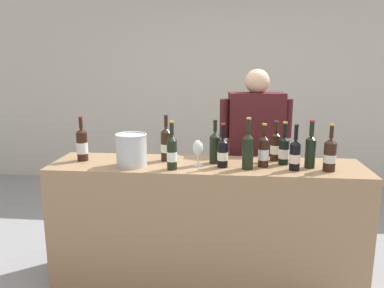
% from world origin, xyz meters
% --- Properties ---
extents(ground_plane, '(12.00, 12.00, 0.00)m').
position_xyz_m(ground_plane, '(0.00, 0.00, 0.00)').
color(ground_plane, gray).
extents(wall_back, '(8.00, 0.10, 2.80)m').
position_xyz_m(wall_back, '(0.00, 2.60, 1.40)').
color(wall_back, beige).
rests_on(wall_back, ground_plane).
extents(counter, '(2.31, 0.54, 0.94)m').
position_xyz_m(counter, '(0.00, 0.00, 0.47)').
color(counter, '#9E7A56').
rests_on(counter, ground_plane).
extents(wine_bottle_0, '(0.09, 0.09, 0.33)m').
position_xyz_m(wine_bottle_0, '(0.86, -0.10, 1.06)').
color(wine_bottle_0, black).
rests_on(wine_bottle_0, counter).
extents(wine_bottle_1, '(0.08, 0.08, 0.31)m').
position_xyz_m(wine_bottle_1, '(0.52, 0.16, 1.05)').
color(wine_bottle_1, black).
rests_on(wine_bottle_1, counter).
extents(wine_bottle_2, '(0.08, 0.08, 0.31)m').
position_xyz_m(wine_bottle_2, '(0.41, -0.02, 1.06)').
color(wine_bottle_2, black).
rests_on(wine_bottle_2, counter).
extents(wine_bottle_3, '(0.08, 0.08, 0.32)m').
position_xyz_m(wine_bottle_3, '(0.12, -0.07, 1.05)').
color(wine_bottle_3, black).
rests_on(wine_bottle_3, counter).
extents(wine_bottle_4, '(0.07, 0.07, 0.34)m').
position_xyz_m(wine_bottle_4, '(0.74, -0.03, 1.07)').
color(wine_bottle_4, black).
rests_on(wine_bottle_4, counter).
extents(wine_bottle_5, '(0.08, 0.08, 0.37)m').
position_xyz_m(wine_bottle_5, '(0.30, -0.10, 1.08)').
color(wine_bottle_5, black).
rests_on(wine_bottle_5, counter).
extents(wine_bottle_6, '(0.07, 0.07, 0.32)m').
position_xyz_m(wine_bottle_6, '(0.62, -0.10, 1.05)').
color(wine_bottle_6, black).
rests_on(wine_bottle_6, counter).
extents(wine_bottle_7, '(0.08, 0.08, 0.35)m').
position_xyz_m(wine_bottle_7, '(-0.31, 0.08, 1.07)').
color(wine_bottle_7, black).
rests_on(wine_bottle_7, counter).
extents(wine_bottle_8, '(0.08, 0.08, 0.32)m').
position_xyz_m(wine_bottle_8, '(0.57, 0.05, 1.05)').
color(wine_bottle_8, black).
rests_on(wine_bottle_8, counter).
extents(wine_bottle_9, '(0.07, 0.07, 0.34)m').
position_xyz_m(wine_bottle_9, '(-0.23, -0.16, 1.07)').
color(wine_bottle_9, black).
rests_on(wine_bottle_9, counter).
extents(wine_bottle_10, '(0.08, 0.08, 0.32)m').
position_xyz_m(wine_bottle_10, '(0.06, 0.04, 1.07)').
color(wine_bottle_10, black).
rests_on(wine_bottle_10, counter).
extents(wine_bottle_11, '(0.08, 0.08, 0.34)m').
position_xyz_m(wine_bottle_11, '(-0.95, 0.02, 1.06)').
color(wine_bottle_11, black).
rests_on(wine_bottle_11, counter).
extents(wine_glass, '(0.08, 0.08, 0.19)m').
position_xyz_m(wine_glass, '(-0.06, -0.04, 1.07)').
color(wine_glass, silver).
rests_on(wine_glass, counter).
extents(ice_bucket, '(0.23, 0.23, 0.24)m').
position_xyz_m(ice_bucket, '(-0.54, -0.10, 1.06)').
color(ice_bucket, silver).
rests_on(ice_bucket, counter).
extents(person_server, '(0.62, 0.28, 1.62)m').
position_xyz_m(person_server, '(0.39, 0.53, 0.79)').
color(person_server, black).
rests_on(person_server, ground_plane).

